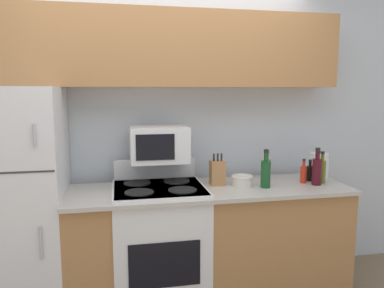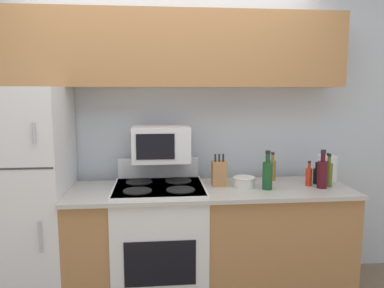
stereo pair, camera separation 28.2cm
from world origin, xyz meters
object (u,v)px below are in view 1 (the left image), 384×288
object	(u,v)px
knife_block	(217,173)
kettle	(319,166)
bottle_hot_sauce	(303,173)
microwave	(159,144)
stove	(160,242)
bowl	(242,180)
bottle_soy_sauce	(310,173)
bottle_wine_red	(317,170)
bottle_olive_oil	(322,170)
refrigerator	(19,203)
bottle_vinegar	(267,168)
bottle_wine_green	(266,173)

from	to	relation	value
knife_block	kettle	distance (m)	0.93
bottle_hot_sauce	microwave	bearing A→B (deg)	172.20
stove	bowl	world-z (taller)	stove
knife_block	bowl	world-z (taller)	knife_block
bottle_soy_sauce	bottle_hot_sauce	bearing A→B (deg)	-148.27
microwave	bottle_hot_sauce	distance (m)	1.20
bottle_wine_red	bottle_soy_sauce	bearing A→B (deg)	84.61
bottle_olive_oil	refrigerator	bearing A→B (deg)	178.16
bottle_vinegar	bottle_wine_green	bearing A→B (deg)	-114.65
knife_block	refrigerator	bearing A→B (deg)	-179.04
stove	bowl	xyz separation A→B (m)	(0.67, -0.00, 0.46)
bottle_wine_red	bottle_hot_sauce	bearing A→B (deg)	132.95
bottle_wine_red	microwave	bearing A→B (deg)	169.09
bowl	kettle	xyz separation A→B (m)	(0.74, 0.13, 0.06)
bowl	bottle_olive_oil	size ratio (longest dim) A/B	0.67
bottle_olive_oil	stove	bearing A→B (deg)	178.61
stove	bottle_wine_red	world-z (taller)	bottle_wine_red
bottle_wine_green	bottle_hot_sauce	bearing A→B (deg)	11.78
bowl	microwave	bearing A→B (deg)	166.56
microwave	bottle_hot_sauce	size ratio (longest dim) A/B	2.26
bottle_wine_red	bowl	bearing A→B (deg)	171.88
microwave	bottle_olive_oil	world-z (taller)	microwave
refrigerator	bottle_hot_sauce	world-z (taller)	refrigerator
microwave	knife_block	distance (m)	0.52
stove	bottle_hot_sauce	distance (m)	1.28
stove	bottle_wine_green	xyz separation A→B (m)	(0.83, -0.08, 0.54)
refrigerator	bottle_wine_red	world-z (taller)	refrigerator
microwave	knife_block	size ratio (longest dim) A/B	1.77
bottle_olive_oil	kettle	size ratio (longest dim) A/B	1.09
microwave	bottle_wine_green	bearing A→B (deg)	-16.27
refrigerator	stove	size ratio (longest dim) A/B	1.55
knife_block	bottle_wine_red	world-z (taller)	bottle_wine_red
microwave	kettle	bearing A→B (deg)	-0.83
stove	bottle_olive_oil	distance (m)	1.43
refrigerator	bottle_wine_green	xyz separation A→B (m)	(1.84, -0.13, 0.18)
bottle_vinegar	refrigerator	bearing A→B (deg)	-175.57
stove	microwave	world-z (taller)	microwave
microwave	bottle_wine_red	world-z (taller)	microwave
bottle_wine_green	bottle_wine_red	bearing A→B (deg)	-0.53
bottle_soy_sauce	bowl	bearing A→B (deg)	-175.50
refrigerator	microwave	bearing A→B (deg)	6.03
bottle_wine_green	bottle_soy_sauce	distance (m)	0.47
bottle_wine_green	bottle_vinegar	world-z (taller)	bottle_wine_green
refrigerator	bowl	xyz separation A→B (m)	(1.68, -0.04, 0.10)
refrigerator	stove	bearing A→B (deg)	-2.42
knife_block	bottle_vinegar	world-z (taller)	knife_block
bottle_wine_green	bottle_vinegar	size ratio (longest dim) A/B	1.25
bottle_wine_red	bottle_olive_oil	distance (m)	0.09
refrigerator	bottle_soy_sauce	size ratio (longest dim) A/B	9.27
stove	knife_block	bearing A→B (deg)	8.10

